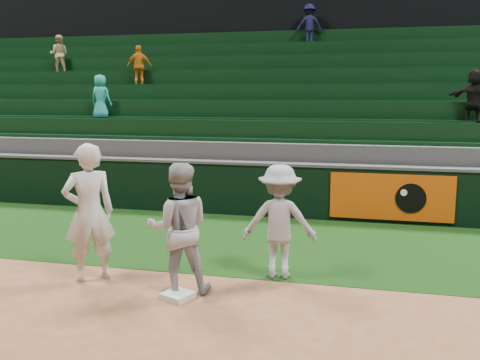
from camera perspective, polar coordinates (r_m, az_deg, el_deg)
name	(u,v)px	position (r m, az deg, el deg)	size (l,w,h in m)	color
ground	(181,296)	(7.72, -6.36, -12.20)	(70.00, 70.00, 0.00)	brown
foul_grass	(233,240)	(10.44, -0.70, -6.37)	(36.00, 4.20, 0.01)	black
upper_deck	(315,19)	(24.52, 8.05, 16.62)	(40.00, 12.00, 12.00)	black
first_base	(178,295)	(7.63, -6.65, -12.13)	(0.38, 0.38, 0.08)	white
first_baseman	(89,212)	(8.34, -15.81, -3.35)	(0.76, 0.50, 2.09)	silver
baserunner	(179,228)	(7.61, -6.52, -5.14)	(0.91, 0.71, 1.86)	#9EA2A8
base_coach	(279,222)	(8.17, 4.24, -4.45)	(1.13, 0.65, 1.75)	#9DA0AA
field_wall	(258,188)	(12.38, 1.94, -0.90)	(36.00, 0.45, 1.25)	black
stadium_seating	(283,131)	(15.94, 4.64, 5.22)	(36.00, 5.95, 5.63)	#37373A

